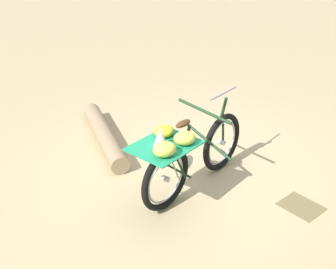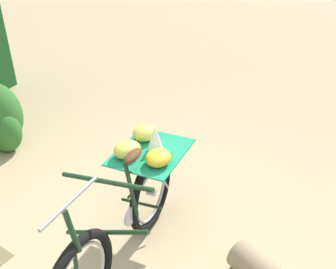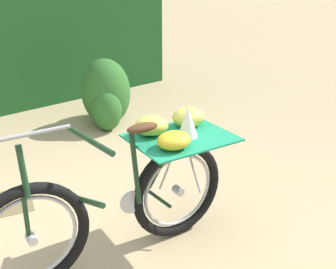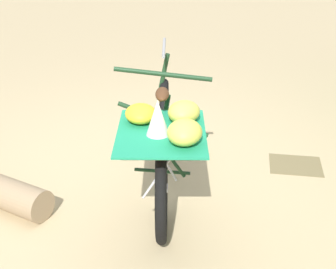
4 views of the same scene
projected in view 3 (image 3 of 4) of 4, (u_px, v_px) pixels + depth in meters
bicycle at (129, 188)px, 2.74m from camera, size 0.78×1.80×1.03m
shrub_cluster at (106, 96)px, 5.14m from camera, size 0.87×0.60×0.83m
leaf_litter_patch at (10, 202)px, 3.51m from camera, size 0.44×0.36×0.01m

